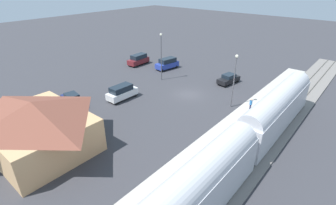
% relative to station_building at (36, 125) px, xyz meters
% --- Properties ---
extents(ground_plane, '(200.00, 200.00, 0.00)m').
position_rel_station_building_xyz_m(ground_plane, '(-4.00, -22.00, -2.95)').
color(ground_plane, '#38383D').
extents(railway_track, '(4.80, 70.00, 0.30)m').
position_rel_station_building_xyz_m(railway_track, '(-18.00, -22.00, -2.86)').
color(railway_track, slate).
rests_on(railway_track, ground).
extents(platform, '(3.20, 46.00, 0.30)m').
position_rel_station_building_xyz_m(platform, '(-14.00, -22.00, -2.80)').
color(platform, '#B7B2A8').
rests_on(platform, ground).
extents(station_building, '(12.08, 9.79, 5.71)m').
position_rel_station_building_xyz_m(station_building, '(0.00, 0.00, 0.00)').
color(station_building, tan).
rests_on(station_building, ground).
extents(pedestrian_on_platform, '(0.36, 0.36, 1.71)m').
position_rel_station_building_xyz_m(pedestrian_on_platform, '(-13.98, -22.76, -1.67)').
color(pedestrian_on_platform, '#23284C').
rests_on(pedestrian_on_platform, platform).
extents(suv_white, '(1.99, 4.91, 2.22)m').
position_rel_station_building_xyz_m(suv_white, '(2.91, -14.06, -1.80)').
color(suv_white, white).
rests_on(suv_white, ground).
extents(suv_blue, '(2.67, 5.14, 2.22)m').
position_rel_station_building_xyz_m(suv_blue, '(6.81, -29.45, -1.80)').
color(suv_blue, '#283D9E').
rests_on(suv_blue, ground).
extents(sedan_navy, '(4.74, 2.82, 1.74)m').
position_rel_station_building_xyz_m(sedan_navy, '(6.96, -8.03, -2.07)').
color(sedan_navy, navy).
rests_on(sedan_navy, ground).
extents(suv_maroon, '(2.14, 4.97, 2.22)m').
position_rel_station_building_xyz_m(suv_maroon, '(13.32, -27.61, -1.80)').
color(suv_maroon, maroon).
rests_on(suv_maroon, ground).
extents(sedan_black, '(2.45, 4.71, 1.74)m').
position_rel_station_building_xyz_m(sedan_black, '(-6.60, -30.32, -2.07)').
color(sedan_black, black).
rests_on(sedan_black, ground).
extents(light_pole_near_platform, '(0.44, 0.44, 7.76)m').
position_rel_station_building_xyz_m(light_pole_near_platform, '(-11.20, -22.50, 1.93)').
color(light_pole_near_platform, '#515156').
rests_on(light_pole_near_platform, ground).
extents(light_pole_lot_center, '(0.44, 0.44, 8.39)m').
position_rel_station_building_xyz_m(light_pole_lot_center, '(3.68, -24.08, 2.27)').
color(light_pole_lot_center, '#515156').
rests_on(light_pole_lot_center, ground).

